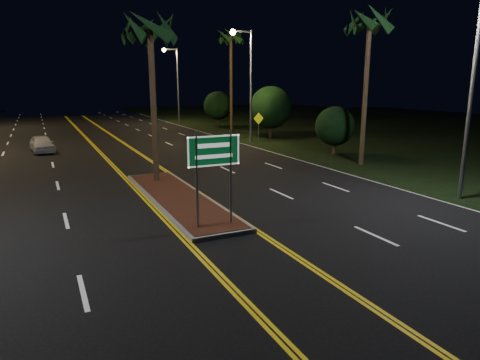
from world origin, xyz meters
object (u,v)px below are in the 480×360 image
shrub_mid (271,107)px  shrub_far (218,106)px  streetlight_right_near (469,62)px  streetlight_right_mid (247,73)px  palm_median (150,29)px  palm_right_near (370,22)px  palm_right_far (231,38)px  median_island (178,198)px  warning_sign (259,122)px  shrub_near (335,126)px  car_near (42,142)px  streetlight_right_far (175,77)px  highway_sign (214,160)px

shrub_mid → shrub_far: size_ratio=1.17×
streetlight_right_near → shrub_mid: (3.39, 22.00, -2.93)m
streetlight_right_mid → palm_median: size_ratio=1.08×
palm_right_near → palm_right_far: bearing=89.1°
median_island → palm_right_near: bearing=13.5°
palm_right_far → warning_sign: palm_right_far is taller
palm_right_near → shrub_near: size_ratio=2.82×
streetlight_right_near → streetlight_right_mid: size_ratio=1.00×
palm_median → car_near: bearing=110.7°
streetlight_right_far → shrub_near: bearing=-84.1°
streetlight_right_mid → warning_sign: size_ratio=3.78×
highway_sign → shrub_near: (13.50, 11.20, -0.46)m
palm_right_far → warning_sign: size_ratio=4.33×
streetlight_right_mid → palm_right_near: (1.89, -12.00, 2.56)m
streetlight_right_far → warning_sign: size_ratio=3.78×
palm_right_far → shrub_near: palm_right_far is taller
warning_sign → palm_right_near: bearing=-94.5°
highway_sign → palm_right_far: 30.81m
streetlight_right_far → warning_sign: (1.58, -19.13, -4.12)m
palm_right_near → shrub_far: 26.69m
median_island → shrub_mid: (14.00, 17.00, 2.64)m
palm_right_far → warning_sign: bearing=-94.9°
shrub_far → car_near: bearing=-146.5°
streetlight_right_mid → streetlight_right_far: same height
shrub_near → warning_sign: shrub_near is taller
streetlight_right_far → palm_right_near: size_ratio=0.97×
streetlight_right_far → shrub_far: streetlight_right_far is taller
palm_median → palm_right_far: bearing=56.7°
highway_sign → shrub_mid: size_ratio=0.69×
streetlight_right_mid → palm_median: 15.73m
palm_right_far → shrub_near: size_ratio=3.12×
highway_sign → palm_median: (0.00, 7.70, 4.87)m
median_island → car_near: (-4.96, 16.59, 0.63)m
palm_right_near → warning_sign: size_ratio=3.91×
palm_right_far → car_near: 20.68m
palm_right_near → car_near: size_ratio=2.18×
palm_right_far → car_near: (-17.76, -6.41, -8.43)m
palm_median → palm_right_near: palm_right_near is taller
highway_sign → palm_median: palm_median is taller
car_near → warning_sign: size_ratio=1.79×
streetlight_right_far → warning_sign: bearing=-85.3°
streetlight_right_far → palm_median: 33.28m
car_near → warning_sign: warning_sign is taller
palm_median → palm_right_far: size_ratio=0.81×
streetlight_right_far → warning_sign: streetlight_right_far is taller
car_near → streetlight_right_mid: bearing=-12.3°
palm_median → warning_sign: bearing=45.4°
highway_sign → warning_sign: highway_sign is taller
palm_right_near → palm_median: bearing=177.7°
palm_median → palm_right_far: (12.80, 19.50, 1.87)m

